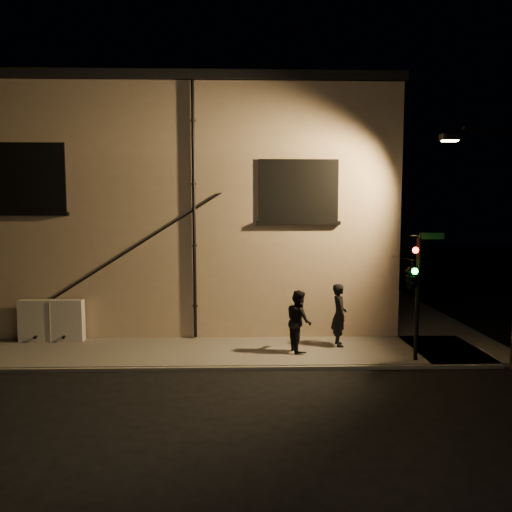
{
  "coord_description": "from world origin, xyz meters",
  "views": [
    {
      "loc": [
        -0.24,
        -13.34,
        4.42
      ],
      "look_at": [
        0.18,
        1.8,
        2.96
      ],
      "focal_mm": 35.0,
      "sensor_mm": 36.0,
      "label": 1
    }
  ],
  "objects_px": {
    "pedestrian_b": "(299,321)",
    "traffic_signal": "(412,275)",
    "utility_cabinet": "(52,320)",
    "pedestrian_a": "(339,315)"
  },
  "relations": [
    {
      "from": "pedestrian_b",
      "to": "traffic_signal",
      "type": "height_order",
      "value": "traffic_signal"
    },
    {
      "from": "utility_cabinet",
      "to": "pedestrian_b",
      "type": "bearing_deg",
      "value": -9.85
    },
    {
      "from": "pedestrian_a",
      "to": "traffic_signal",
      "type": "relative_size",
      "value": 0.54
    },
    {
      "from": "pedestrian_b",
      "to": "traffic_signal",
      "type": "xyz_separation_m",
      "value": [
        3.03,
        -1.07,
        1.51
      ]
    },
    {
      "from": "utility_cabinet",
      "to": "pedestrian_a",
      "type": "bearing_deg",
      "value": -4.93
    },
    {
      "from": "utility_cabinet",
      "to": "traffic_signal",
      "type": "bearing_deg",
      "value": -12.6
    },
    {
      "from": "pedestrian_a",
      "to": "traffic_signal",
      "type": "bearing_deg",
      "value": -135.22
    },
    {
      "from": "utility_cabinet",
      "to": "pedestrian_a",
      "type": "height_order",
      "value": "pedestrian_a"
    },
    {
      "from": "utility_cabinet",
      "to": "traffic_signal",
      "type": "distance_m",
      "value": 11.31
    },
    {
      "from": "utility_cabinet",
      "to": "pedestrian_b",
      "type": "distance_m",
      "value": 8.0
    }
  ]
}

